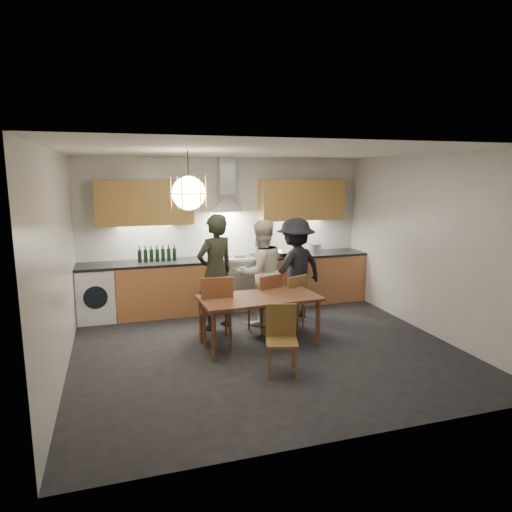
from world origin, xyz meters
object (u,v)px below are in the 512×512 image
object	(u,v)px
dining_table	(259,302)
mixing_bowl	(281,253)
person_left	(215,272)
person_right	(295,269)
chair_back_left	(216,305)
wine_bottles	(157,254)
person_mid	(261,273)
chair_front	(281,334)
stock_pot	(315,248)

from	to	relation	value
dining_table	mixing_bowl	distance (m)	1.96
person_left	dining_table	bearing A→B (deg)	92.91
dining_table	person_right	bearing A→B (deg)	43.22
chair_back_left	wine_bottles	xyz separation A→B (m)	(-0.63, 1.60, 0.48)
mixing_bowl	wine_bottles	world-z (taller)	wine_bottles
person_left	mixing_bowl	world-z (taller)	person_left
person_right	wine_bottles	size ratio (longest dim) A/B	2.61
dining_table	person_mid	size ratio (longest dim) A/B	1.01
person_mid	mixing_bowl	world-z (taller)	person_mid
person_right	mixing_bowl	bearing A→B (deg)	-111.76
person_right	wine_bottles	xyz separation A→B (m)	(-2.11, 0.83, 0.22)
wine_bottles	dining_table	bearing A→B (deg)	-56.68
person_mid	chair_back_left	bearing A→B (deg)	24.64
person_mid	wine_bottles	size ratio (longest dim) A/B	2.62
dining_table	person_mid	xyz separation A→B (m)	(0.29, 0.84, 0.22)
chair_back_left	mixing_bowl	distance (m)	2.14
person_left	person_mid	world-z (taller)	person_left
chair_back_left	person_right	distance (m)	1.69
person_left	person_mid	bearing A→B (deg)	156.40
chair_back_left	person_left	size ratio (longest dim) A/B	0.55
dining_table	chair_front	size ratio (longest dim) A/B	2.04
dining_table	chair_front	xyz separation A→B (m)	(-0.02, -0.92, -0.14)
person_left	stock_pot	bearing A→B (deg)	-178.84
person_mid	person_right	bearing A→B (deg)	179.43
person_mid	stock_pot	distance (m)	1.66
chair_back_left	chair_front	distance (m)	1.24
person_left	person_right	world-z (taller)	person_left
stock_pot	mixing_bowl	bearing A→B (deg)	-170.00
chair_front	person_left	bearing A→B (deg)	119.59
chair_back_left	person_left	world-z (taller)	person_left
chair_back_left	mixing_bowl	world-z (taller)	mixing_bowl
mixing_bowl	stock_pot	bearing A→B (deg)	10.00
person_right	stock_pot	xyz separation A→B (m)	(0.72, 0.83, 0.16)
stock_pot	wine_bottles	size ratio (longest dim) A/B	0.36
person_left	mixing_bowl	size ratio (longest dim) A/B	5.10
chair_front	wine_bottles	distance (m)	3.01
dining_table	person_right	distance (m)	1.36
person_right	mixing_bowl	world-z (taller)	person_right
chair_back_left	person_left	bearing A→B (deg)	-97.85
chair_front	stock_pot	bearing A→B (deg)	75.14
person_left	person_mid	xyz separation A→B (m)	(0.71, 0.00, -0.06)
person_left	person_right	size ratio (longest dim) A/B	1.07
dining_table	person_left	distance (m)	0.98
person_right	stock_pot	size ratio (longest dim) A/B	7.26
chair_front	person_mid	size ratio (longest dim) A/B	0.50
chair_front	chair_back_left	bearing A→B (deg)	132.32
dining_table	mixing_bowl	xyz separation A→B (m)	(0.95, 1.68, 0.34)
chair_back_left	stock_pot	size ratio (longest dim) A/B	4.30
dining_table	stock_pot	world-z (taller)	stock_pot
chair_back_left	wine_bottles	world-z (taller)	wine_bottles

